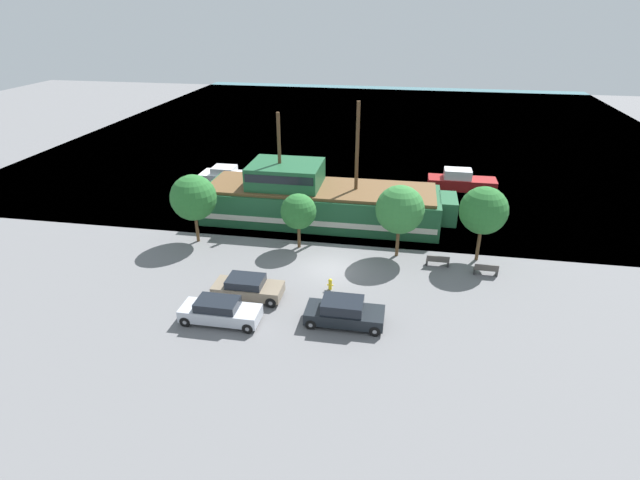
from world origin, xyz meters
name	(u,v)px	position (x,y,z in m)	size (l,w,h in m)	color
ground_plane	(330,269)	(0.00, 0.00, 0.00)	(160.00, 160.00, 0.00)	slate
water_surface	(377,127)	(0.00, 44.00, 0.00)	(80.00, 80.00, 0.00)	teal
pirate_ship	(318,200)	(-2.40, 8.36, 1.81)	(20.90, 5.99, 10.07)	#1E5633
moored_boat_dockside	(228,175)	(-13.52, 17.01, 0.56)	(5.74, 2.59, 1.46)	silver
moored_boat_outer	(461,181)	(10.18, 18.61, 0.75)	(6.59, 2.26, 1.98)	maroon
parked_car_curb_front	(220,311)	(-5.30, -7.42, 0.73)	(4.62, 1.80, 1.46)	#B7BCC6
parked_car_curb_mid	(344,312)	(1.80, -6.33, 0.76)	(4.52, 1.98, 1.56)	black
parked_car_curb_rear	(248,288)	(-4.52, -4.59, 0.71)	(4.33, 1.92, 1.41)	#7F705B
fire_hydrant	(330,284)	(0.42, -2.70, 0.41)	(0.42, 0.25, 0.76)	yellow
bench_promenade_east	(486,270)	(10.58, 0.98, 0.43)	(1.59, 0.45, 0.85)	#4C4742
bench_promenade_west	(438,261)	(7.38, 1.71, 0.43)	(1.58, 0.45, 0.85)	#4C4742
tree_row_east	(193,198)	(-10.84, 2.62, 3.61)	(3.47, 3.47, 5.35)	brown
tree_row_mideast	(298,211)	(-2.87, 2.97, 2.92)	(2.65, 2.65, 4.26)	brown
tree_row_midwest	(400,210)	(4.49, 2.89, 3.63)	(3.47, 3.47, 5.37)	brown
tree_row_west	(484,211)	(10.20, 3.20, 3.84)	(3.34, 3.34, 5.52)	brown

